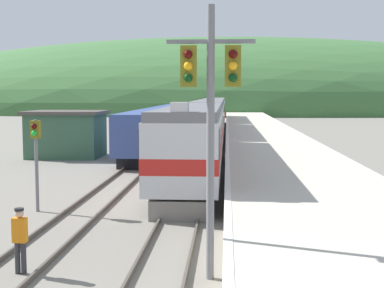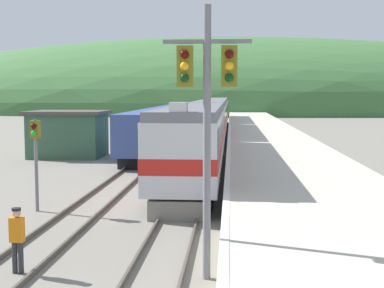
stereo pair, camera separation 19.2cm
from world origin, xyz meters
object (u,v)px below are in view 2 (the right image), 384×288
(express_train_lead_car, at_px, (196,138))
(carriage_second, at_px, (211,119))
(siding_train, at_px, (175,122))
(carriage_third, at_px, (217,111))
(signal_post_siding, at_px, (35,145))
(track_worker, at_px, (17,236))
(signal_mast_main, at_px, (207,103))

(express_train_lead_car, bearing_deg, carriage_second, 90.00)
(siding_train, bearing_deg, carriage_third, 79.57)
(signal_post_siding, bearing_deg, express_train_lead_car, 57.55)
(carriage_second, bearing_deg, track_worker, -95.26)
(siding_train, bearing_deg, signal_post_siding, -93.21)
(express_train_lead_car, height_order, signal_mast_main, signal_mast_main)
(carriage_second, distance_m, carriage_third, 23.51)
(signal_post_siding, xyz_separation_m, track_worker, (2.19, -7.34, -1.67))
(carriage_second, bearing_deg, siding_train, 150.02)
(carriage_third, distance_m, signal_post_siding, 56.37)
(carriage_second, bearing_deg, signal_mast_main, -88.08)
(siding_train, bearing_deg, carriage_second, -29.98)
(carriage_third, height_order, track_worker, carriage_third)
(carriage_second, relative_size, track_worker, 12.82)
(carriage_third, height_order, signal_post_siding, carriage_third)
(express_train_lead_car, relative_size, carriage_third, 0.96)
(carriage_second, xyz_separation_m, signal_post_siding, (-5.86, -32.56, 0.47))
(track_worker, bearing_deg, carriage_second, 84.74)
(signal_post_siding, bearing_deg, carriage_second, 79.79)
(signal_mast_main, height_order, track_worker, signal_mast_main)
(signal_mast_main, bearing_deg, signal_post_siding, 134.22)
(express_train_lead_car, distance_m, track_worker, 17.01)
(express_train_lead_car, distance_m, carriage_third, 46.84)
(siding_train, distance_m, signal_mast_main, 42.64)
(signal_mast_main, bearing_deg, track_worker, 179.24)
(carriage_second, distance_m, signal_post_siding, 33.09)
(carriage_third, xyz_separation_m, track_worker, (-3.67, -63.41, -1.21))
(carriage_third, bearing_deg, siding_train, -100.43)
(carriage_second, xyz_separation_m, track_worker, (-3.67, -39.90, -1.21))
(express_train_lead_car, height_order, track_worker, express_train_lead_car)
(siding_train, xyz_separation_m, signal_mast_main, (5.26, -42.22, 2.74))
(siding_train, bearing_deg, track_worker, -89.67)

